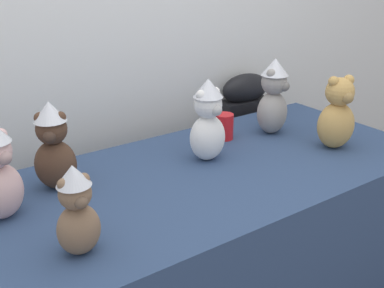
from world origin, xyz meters
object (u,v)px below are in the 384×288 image
at_px(instrument_case, 242,155).
at_px(teddy_bear_snow, 208,121).
at_px(teddy_bear_honey, 337,115).
at_px(party_cup_red, 224,126).
at_px(teddy_bear_mocha, 77,211).
at_px(teddy_bear_cocoa, 54,147).
at_px(display_table, 192,262).
at_px(teddy_bear_ash, 273,97).

distance_m(instrument_case, teddy_bear_snow, 0.86).
bearing_deg(teddy_bear_snow, instrument_case, 32.89).
distance_m(teddy_bear_honey, party_cup_red, 0.46).
distance_m(teddy_bear_honey, teddy_bear_mocha, 1.14).
height_order(teddy_bear_mocha, party_cup_red, teddy_bear_mocha).
bearing_deg(teddy_bear_snow, teddy_bear_cocoa, 164.84).
bearing_deg(display_table, teddy_bear_snow, 32.00).
height_order(teddy_bear_ash, teddy_bear_honey, teddy_bear_ash).
relative_size(display_table, teddy_bear_ash, 5.78).
height_order(teddy_bear_ash, party_cup_red, teddy_bear_ash).
height_order(teddy_bear_ash, teddy_bear_cocoa, teddy_bear_ash).
distance_m(teddy_bear_ash, teddy_bear_snow, 0.41).
relative_size(teddy_bear_mocha, teddy_bear_cocoa, 0.84).
bearing_deg(teddy_bear_mocha, teddy_bear_snow, 24.55).
relative_size(teddy_bear_honey, teddy_bear_cocoa, 0.99).
relative_size(instrument_case, teddy_bear_snow, 2.91).
bearing_deg(teddy_bear_mocha, teddy_bear_cocoa, 78.39).
xyz_separation_m(instrument_case, teddy_bear_cocoa, (-1.14, -0.35, 0.44)).
distance_m(instrument_case, party_cup_red, 0.61).
bearing_deg(display_table, teddy_bear_honey, -10.83).
bearing_deg(instrument_case, teddy_bear_cocoa, -159.11).
bearing_deg(party_cup_red, teddy_bear_mocha, -152.58).
height_order(display_table, teddy_bear_cocoa, teddy_bear_cocoa).
bearing_deg(teddy_bear_mocha, instrument_case, 31.16).
xyz_separation_m(teddy_bear_ash, teddy_bear_snow, (-0.41, -0.07, -0.01)).
bearing_deg(teddy_bear_mocha, teddy_bear_honey, 4.47).
relative_size(instrument_case, teddy_bear_cocoa, 3.04).
height_order(teddy_bear_cocoa, teddy_bear_snow, teddy_bear_snow).
relative_size(display_table, teddy_bear_honey, 6.39).
distance_m(instrument_case, teddy_bear_honey, 0.79).
bearing_deg(teddy_bear_cocoa, teddy_bear_ash, 25.90).
height_order(instrument_case, teddy_bear_cocoa, teddy_bear_cocoa).
relative_size(teddy_bear_cocoa, party_cup_red, 2.78).
xyz_separation_m(instrument_case, teddy_bear_ash, (-0.17, -0.38, 0.46)).
bearing_deg(teddy_bear_honey, instrument_case, 97.46).
bearing_deg(party_cup_red, instrument_case, 38.84).
height_order(teddy_bear_mocha, teddy_bear_snow, teddy_bear_snow).
bearing_deg(teddy_bear_cocoa, display_table, 4.71).
height_order(teddy_bear_honey, teddy_bear_snow, teddy_bear_snow).
xyz_separation_m(display_table, teddy_bear_cocoa, (-0.43, 0.18, 0.53)).
bearing_deg(teddy_bear_mocha, party_cup_red, 27.15).
xyz_separation_m(teddy_bear_cocoa, teddy_bear_snow, (0.56, -0.10, 0.01)).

